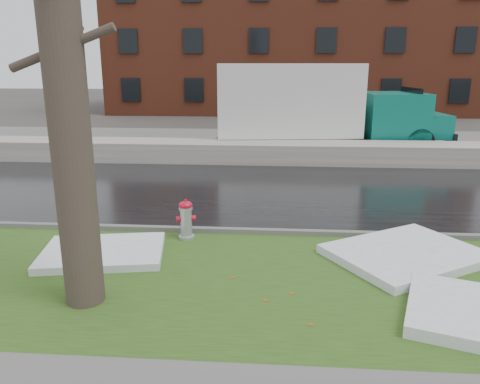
# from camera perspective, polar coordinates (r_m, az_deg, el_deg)

# --- Properties ---
(ground) EXTENTS (120.00, 120.00, 0.00)m
(ground) POSITION_cam_1_polar(r_m,az_deg,el_deg) (9.13, -2.33, -7.38)
(ground) COLOR #47423D
(ground) RESTS_ON ground
(verge) EXTENTS (60.00, 4.50, 0.04)m
(verge) POSITION_cam_1_polar(r_m,az_deg,el_deg) (7.99, -3.37, -10.69)
(verge) COLOR #284818
(verge) RESTS_ON ground
(road) EXTENTS (60.00, 7.00, 0.03)m
(road) POSITION_cam_1_polar(r_m,az_deg,el_deg) (13.37, -0.12, 0.13)
(road) COLOR black
(road) RESTS_ON ground
(parking_lot) EXTENTS (60.00, 9.00, 0.03)m
(parking_lot) POSITION_cam_1_polar(r_m,az_deg,el_deg) (21.67, 1.63, 6.03)
(parking_lot) COLOR slate
(parking_lot) RESTS_ON ground
(curb) EXTENTS (60.00, 0.15, 0.14)m
(curb) POSITION_cam_1_polar(r_m,az_deg,el_deg) (10.03, -1.68, -4.81)
(curb) COLOR slate
(curb) RESTS_ON ground
(snowbank) EXTENTS (60.00, 1.60, 0.75)m
(snowbank) POSITION_cam_1_polar(r_m,az_deg,el_deg) (17.38, 0.96, 4.91)
(snowbank) COLOR #BBB5AB
(snowbank) RESTS_ON ground
(brick_building) EXTENTS (26.00, 12.00, 10.00)m
(brick_building) POSITION_cam_1_polar(r_m,az_deg,el_deg) (38.40, 6.10, 17.47)
(brick_building) COLOR brown
(brick_building) RESTS_ON ground
(bg_tree_left) EXTENTS (1.40, 1.62, 6.50)m
(bg_tree_left) POSITION_cam_1_polar(r_m,az_deg,el_deg) (33.03, -19.47, 14.18)
(bg_tree_left) COLOR brown
(bg_tree_left) RESTS_ON ground
(bg_tree_center) EXTENTS (1.40, 1.62, 6.50)m
(bg_tree_center) POSITION_cam_1_polar(r_m,az_deg,el_deg) (35.07, -7.44, 14.92)
(bg_tree_center) COLOR brown
(bg_tree_center) RESTS_ON ground
(fire_hydrant) EXTENTS (0.42, 0.38, 0.84)m
(fire_hydrant) POSITION_cam_1_polar(r_m,az_deg,el_deg) (9.63, -6.60, -3.14)
(fire_hydrant) COLOR #AAADB2
(fire_hydrant) RESTS_ON verge
(tree) EXTENTS (1.49, 1.78, 7.17)m
(tree) POSITION_cam_1_polar(r_m,az_deg,el_deg) (6.87, -20.82, 15.47)
(tree) COLOR brown
(tree) RESTS_ON verge
(box_truck) EXTENTS (10.76, 3.50, 3.55)m
(box_truck) POSITION_cam_1_polar(r_m,az_deg,el_deg) (19.20, 9.17, 10.24)
(box_truck) COLOR black
(box_truck) RESTS_ON ground
(worker) EXTENTS (0.67, 0.49, 1.72)m
(worker) POSITION_cam_1_polar(r_m,az_deg,el_deg) (17.82, -0.10, 9.18)
(worker) COLOR black
(worker) RESTS_ON snowbank
(snow_patch_near) EXTENTS (3.27, 3.08, 0.16)m
(snow_patch_near) POSITION_cam_1_polar(r_m,az_deg,el_deg) (9.27, 19.57, -7.14)
(snow_patch_near) COLOR white
(snow_patch_near) RESTS_ON verge
(snow_patch_far) EXTENTS (2.44, 1.96, 0.14)m
(snow_patch_far) POSITION_cam_1_polar(r_m,az_deg,el_deg) (9.22, -16.34, -7.05)
(snow_patch_far) COLOR white
(snow_patch_far) RESTS_ON verge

